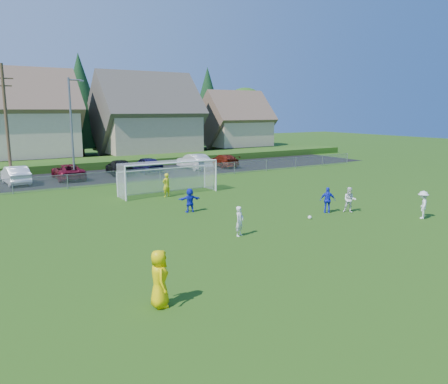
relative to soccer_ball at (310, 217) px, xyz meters
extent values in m
plane|color=#193D0C|center=(-3.63, -4.40, -0.11)|extent=(160.00, 160.00, 0.00)
plane|color=black|center=(-3.63, 23.10, -0.10)|extent=(60.00, 60.00, 0.00)
cube|color=#1E420F|center=(-3.63, 30.60, 0.29)|extent=(70.00, 6.00, 0.80)
sphere|color=white|center=(0.00, 0.00, 0.00)|extent=(0.22, 0.22, 0.22)
imported|color=yellow|center=(-12.05, -5.93, 0.84)|extent=(0.81, 1.04, 1.90)
imported|color=white|center=(-5.37, -0.65, 0.65)|extent=(0.66, 0.58, 1.52)
imported|color=white|center=(3.26, -0.02, 0.68)|extent=(0.96, 0.97, 1.58)
imported|color=white|center=(5.68, -3.35, 0.71)|extent=(1.21, 1.11, 1.64)
imported|color=#1628D5|center=(2.04, 0.63, 0.69)|extent=(0.97, 0.89, 1.59)
imported|color=#1628D5|center=(-5.05, 5.32, 0.64)|extent=(1.45, 0.73, 1.50)
imported|color=yellow|center=(-4.24, 10.52, 0.76)|extent=(0.71, 0.55, 1.73)
imported|color=white|center=(-12.82, 22.45, 0.67)|extent=(1.97, 4.86, 1.57)
imported|color=maroon|center=(-8.42, 22.77, 0.59)|extent=(2.48, 5.14, 1.41)
imported|color=black|center=(-3.44, 23.20, 0.62)|extent=(2.62, 5.21, 1.45)
imported|color=#151241|center=(-0.64, 23.07, 0.68)|extent=(2.00, 4.70, 1.58)
imported|color=silver|center=(4.65, 22.82, 0.71)|extent=(1.87, 5.01, 1.64)
imported|color=#65180B|center=(8.39, 22.83, 0.58)|extent=(2.36, 4.93, 1.39)
cylinder|color=white|center=(-7.28, 10.60, 1.11)|extent=(0.12, 0.12, 2.44)
cylinder|color=white|center=(0.02, 10.60, 1.11)|extent=(0.12, 0.12, 2.44)
cylinder|color=white|center=(-3.63, 10.60, 2.33)|extent=(7.30, 0.12, 0.12)
cylinder|color=white|center=(-7.28, 12.40, 0.79)|extent=(0.08, 0.08, 1.80)
cylinder|color=white|center=(0.02, 12.40, 0.79)|extent=(0.08, 0.08, 1.80)
cylinder|color=white|center=(-3.63, 12.40, 1.69)|extent=(7.30, 0.08, 0.08)
cube|color=silver|center=(-3.63, 12.40, 0.79)|extent=(7.30, 0.02, 1.80)
cube|color=silver|center=(-7.28, 11.50, 1.11)|extent=(0.02, 1.80, 2.44)
cube|color=silver|center=(0.02, 11.50, 1.11)|extent=(0.02, 1.80, 2.44)
cube|color=silver|center=(-3.63, 11.50, 2.33)|extent=(7.30, 1.80, 0.02)
cube|color=gray|center=(-3.63, 17.60, 1.06)|extent=(52.00, 0.03, 0.03)
cube|color=gray|center=(-3.63, 17.60, 0.49)|extent=(52.00, 0.02, 1.14)
cylinder|color=gray|center=(-3.63, 17.60, 0.49)|extent=(0.06, 0.06, 1.20)
cylinder|color=gray|center=(22.37, 17.60, 0.49)|extent=(0.06, 0.06, 1.20)
cylinder|color=slate|center=(-8.13, 21.60, 4.39)|extent=(0.18, 0.18, 9.00)
cylinder|color=slate|center=(-7.63, 21.60, 8.69)|extent=(1.20, 0.12, 0.12)
cube|color=slate|center=(-7.03, 21.60, 8.64)|extent=(0.36, 0.18, 0.12)
cylinder|color=#473321|center=(-13.13, 22.60, 4.89)|extent=(0.26, 0.26, 10.00)
cube|color=#473321|center=(-13.13, 22.60, 8.69)|extent=(1.60, 0.10, 0.10)
cube|color=#473321|center=(-13.13, 22.60, 8.09)|extent=(1.30, 0.10, 0.10)
cube|color=#C6B58E|center=(-9.63, 38.60, 3.44)|extent=(11.00, 9.00, 5.50)
pyramid|color=brown|center=(-9.63, 38.60, 11.15)|extent=(12.10, 9.90, 4.96)
cube|color=tan|center=(5.37, 37.60, 3.19)|extent=(12.00, 10.00, 5.00)
pyramid|color=#4C473F|center=(5.37, 37.60, 11.21)|extent=(13.20, 11.00, 5.52)
cube|color=tan|center=(20.37, 38.60, 2.69)|extent=(9.00, 8.00, 4.00)
pyramid|color=brown|center=(20.37, 38.60, 9.10)|extent=(9.90, 8.80, 4.41)
cylinder|color=#382616|center=(-11.63, 46.60, 0.49)|extent=(0.30, 0.30, 1.20)
cylinder|color=#382616|center=(-1.63, 43.60, 0.49)|extent=(0.30, 0.30, 1.20)
cone|color=#143819|center=(-1.63, 43.60, 7.39)|extent=(7.28, 7.28, 12.60)
cylinder|color=#382616|center=(8.37, 45.60, 1.87)|extent=(0.36, 0.36, 3.96)
sphere|color=#2B5B19|center=(8.37, 45.60, 6.71)|extent=(8.36, 8.36, 8.36)
cylinder|color=#382616|center=(18.37, 43.60, 0.49)|extent=(0.30, 0.30, 1.20)
cone|color=#143819|center=(18.37, 43.60, 6.94)|extent=(6.76, 6.76, 11.70)
cylinder|color=#382616|center=(26.37, 44.60, 1.69)|extent=(0.36, 0.36, 3.60)
sphere|color=#2B5B19|center=(26.37, 44.60, 6.09)|extent=(7.60, 7.60, 7.60)
camera|label=1|loc=(-17.30, -18.20, 6.15)|focal=35.00mm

